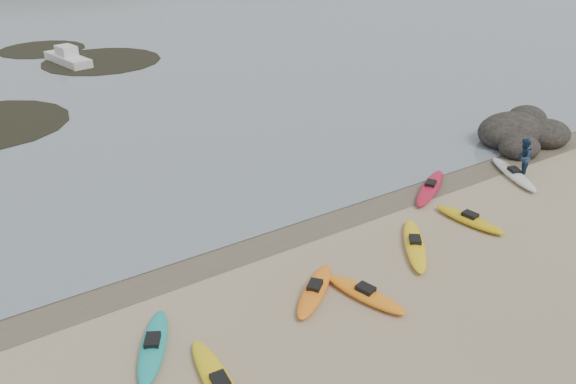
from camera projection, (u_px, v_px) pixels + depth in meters
ground at (288, 227)px, 21.63m from camera, size 600.00×600.00×0.00m
wet_sand at (292, 230)px, 21.40m from camera, size 60.00×60.00×0.00m
kayaks at (359, 269)px, 18.81m from camera, size 22.28×8.73×0.34m
person_east at (523, 157)px, 25.36m from camera, size 1.09×1.00×1.80m
rock_cluster at (521, 137)px, 29.38m from camera, size 5.42×4.01×1.91m
kelp_mats at (52, 76)px, 40.90m from camera, size 18.88×26.20×0.04m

